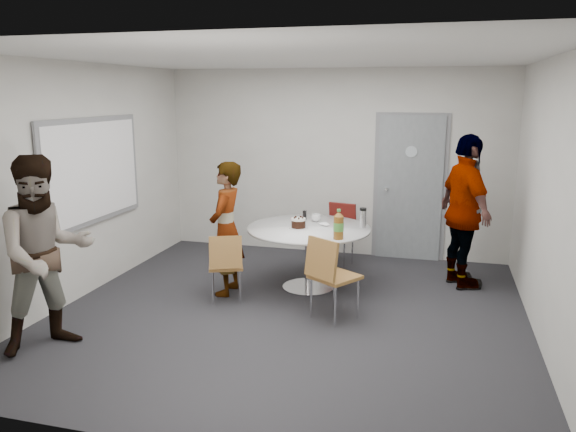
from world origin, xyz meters
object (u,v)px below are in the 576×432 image
(chair_near_right, at_px, (329,270))
(table, at_px, (311,236))
(chair_near_left, at_px, (226,261))
(person_right, at_px, (465,212))
(person_left, at_px, (46,254))
(person_main, at_px, (226,229))
(door, at_px, (410,188))
(chair_far, at_px, (340,228))
(whiteboard, at_px, (93,171))

(chair_near_right, bearing_deg, table, 147.06)
(chair_near_right, bearing_deg, chair_near_left, -157.18)
(person_right, bearing_deg, person_left, 101.49)
(chair_near_left, xyz_separation_m, person_left, (-1.16, -1.52, 0.43))
(person_main, bearing_deg, chair_near_right, 67.43)
(chair_near_right, bearing_deg, person_left, -118.50)
(door, xyz_separation_m, person_left, (-3.04, -3.86, -0.12))
(door, bearing_deg, person_right, -56.06)
(person_left, bearing_deg, chair_near_right, -24.62)
(door, xyz_separation_m, chair_far, (-0.90, -0.56, -0.51))
(person_right, bearing_deg, chair_near_right, 112.29)
(door, xyz_separation_m, table, (-1.05, -1.66, -0.35))
(table, height_order, person_right, person_right)
(chair_far, xyz_separation_m, person_right, (1.62, -0.51, 0.42))
(door, relative_size, whiteboard, 1.12)
(person_main, bearing_deg, person_right, 108.26)
(chair_near_left, distance_m, person_main, 0.43)
(whiteboard, bearing_deg, chair_near_right, -5.50)
(chair_far, bearing_deg, person_right, 172.93)
(chair_near_right, bearing_deg, person_right, 80.32)
(door, distance_m, chair_far, 1.17)
(chair_near_left, distance_m, chair_far, 2.04)
(door, height_order, whiteboard, door)
(whiteboard, distance_m, person_main, 1.72)
(person_main, bearing_deg, chair_far, 142.28)
(door, distance_m, person_left, 4.92)
(person_main, relative_size, person_left, 0.87)
(table, distance_m, person_main, 1.02)
(person_left, bearing_deg, chair_far, 3.88)
(table, distance_m, person_right, 1.89)
(whiteboard, xyz_separation_m, person_right, (4.28, 1.21, -0.51))
(chair_near_left, relative_size, person_left, 0.44)
(whiteboard, distance_m, chair_near_left, 1.93)
(person_main, relative_size, person_right, 0.84)
(table, height_order, chair_far, table)
(chair_far, height_order, person_right, person_right)
(door, distance_m, table, 2.00)
(chair_near_right, relative_size, person_left, 0.50)
(whiteboard, height_order, chair_near_right, whiteboard)
(chair_far, distance_m, person_right, 1.75)
(person_main, bearing_deg, whiteboard, -83.32)
(table, xyz_separation_m, chair_far, (0.16, 1.11, -0.15))
(chair_near_right, relative_size, person_right, 0.48)
(chair_near_left, xyz_separation_m, person_main, (-0.10, 0.29, 0.31))
(chair_near_right, xyz_separation_m, person_main, (-1.33, 0.51, 0.24))
(person_main, xyz_separation_m, person_left, (-1.06, -1.81, 0.12))
(chair_near_left, bearing_deg, person_left, -149.44)
(whiteboard, relative_size, person_right, 1.01)
(door, height_order, table, door)
(door, height_order, chair_far, door)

